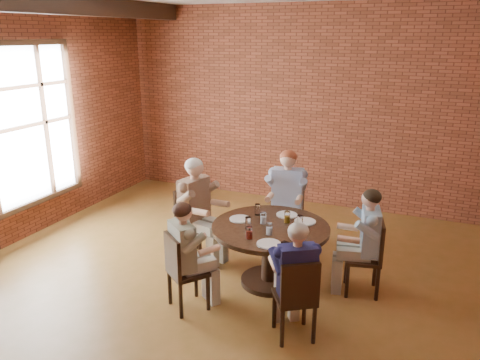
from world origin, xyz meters
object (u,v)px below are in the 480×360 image
at_px(chair_d, 182,269).
at_px(chair_a, 370,254).
at_px(dining_table, 270,243).
at_px(diner_e, 295,281).
at_px(diner_d, 187,256).
at_px(chair_b, 287,208).
at_px(chair_c, 193,220).
at_px(smartphone, 282,244).
at_px(diner_c, 198,210).
at_px(diner_b, 286,199).
at_px(chair_e, 297,296).
at_px(diner_a, 364,242).

bearing_deg(chair_d, chair_a, -110.19).
distance_m(dining_table, diner_e, 1.05).
bearing_deg(diner_d, chair_d, 90.00).
distance_m(chair_b, chair_c, 1.38).
relative_size(dining_table, smartphone, 9.12).
bearing_deg(diner_c, chair_c, 90.00).
relative_size(diner_c, diner_d, 1.12).
bearing_deg(smartphone, diner_b, 128.61).
xyz_separation_m(chair_a, diner_d, (-1.77, -1.09, 0.13)).
distance_m(chair_e, smartphone, 0.68).
height_order(dining_table, diner_e, diner_e).
bearing_deg(dining_table, chair_a, 12.45).
xyz_separation_m(diner_d, diner_e, (1.22, -0.04, -0.00)).
bearing_deg(diner_c, chair_d, -146.78).
relative_size(dining_table, diner_d, 1.12).
bearing_deg(diner_e, chair_b, -103.30).
bearing_deg(diner_c, chair_e, -111.65).
bearing_deg(dining_table, smartphone, -56.02).
height_order(dining_table, chair_e, chair_e).
height_order(diner_b, chair_c, diner_b).
bearing_deg(dining_table, chair_e, -57.28).
relative_size(diner_a, diner_c, 0.92).
distance_m(dining_table, chair_b, 1.24).
xyz_separation_m(diner_a, smartphone, (-0.77, -0.65, 0.12)).
height_order(chair_d, smartphone, chair_d).
relative_size(diner_d, chair_e, 1.40).
bearing_deg(chair_a, diner_e, -38.69).
bearing_deg(chair_d, chair_c, -29.49).
relative_size(chair_b, chair_c, 1.00).
relative_size(chair_a, diner_a, 0.71).
height_order(chair_d, diner_d, diner_d).
relative_size(chair_a, chair_b, 0.94).
relative_size(diner_b, diner_d, 1.11).
height_order(diner_b, diner_e, diner_b).
relative_size(dining_table, diner_e, 1.13).
height_order(chair_c, diner_d, diner_d).
height_order(chair_a, diner_a, diner_a).
xyz_separation_m(chair_b, smartphone, (0.46, -1.64, 0.24)).
distance_m(diner_b, diner_d, 2.04).
relative_size(diner_b, chair_d, 1.56).
bearing_deg(diner_d, chair_a, -110.87).
xyz_separation_m(chair_a, diner_c, (-2.23, 0.02, 0.20)).
xyz_separation_m(dining_table, diner_e, (0.57, -0.88, 0.09)).
bearing_deg(chair_c, diner_a, -77.83).
xyz_separation_m(dining_table, diner_b, (-0.16, 1.13, 0.16)).
distance_m(diner_b, diner_e, 2.15).
height_order(diner_c, diner_e, diner_c).
xyz_separation_m(chair_e, smartphone, (-0.33, 0.53, 0.27)).
xyz_separation_m(chair_d, chair_e, (1.30, -0.04, -0.00)).
height_order(diner_a, chair_e, diner_a).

